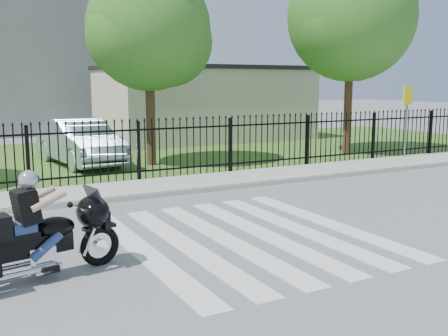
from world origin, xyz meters
name	(u,v)px	position (x,y,z in m)	size (l,w,h in m)	color
ground	(245,237)	(0.00, 0.00, 0.00)	(120.00, 120.00, 0.00)	slate
crosswalk	(245,236)	(0.00, 0.00, 0.01)	(5.00, 5.50, 0.01)	silver
sidewalk	(152,187)	(0.00, 5.00, 0.06)	(40.00, 2.00, 0.12)	#ADAAA3
curb	(165,194)	(0.00, 4.00, 0.06)	(40.00, 0.12, 0.12)	#ADAAA3
grass_strip	(88,157)	(0.00, 12.00, 0.01)	(40.00, 12.00, 0.02)	#375E20
iron_fence	(139,152)	(0.00, 6.00, 0.90)	(26.00, 0.04, 1.80)	black
tree_mid	(149,29)	(1.50, 9.00, 4.67)	(4.20, 4.20, 6.78)	#382316
tree_right	(351,17)	(9.50, 8.00, 5.39)	(5.00, 5.00, 7.90)	#382316
building_low	(204,105)	(7.00, 16.00, 1.75)	(10.00, 6.00, 3.50)	beige
building_low_roof	(204,68)	(7.00, 16.00, 3.60)	(10.20, 6.20, 0.20)	black
motorcycle_rider	(35,234)	(-3.81, -0.43, 0.69)	(2.52, 1.14, 1.68)	black
parked_car	(80,142)	(-0.68, 10.19, 0.82)	(1.70, 4.87, 1.60)	#8DA1B1
traffic_sign	(407,106)	(10.30, 5.69, 2.00)	(0.57, 0.16, 2.64)	slate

